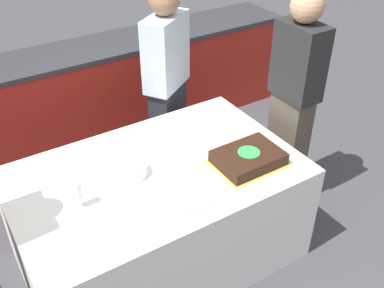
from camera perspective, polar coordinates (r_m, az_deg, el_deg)
ground_plane at (r=3.27m, az=-3.99°, el=-13.71°), size 14.00×14.00×0.00m
back_counter at (r=4.21m, az=-15.09°, el=5.30°), size 4.40×0.58×0.92m
dining_table at (r=3.00m, az=-4.27°, el=-8.97°), size 1.76×1.11×0.75m
cake at (r=2.81m, az=7.17°, el=-1.76°), size 0.44×0.34×0.09m
plate_stack at (r=2.73m, az=-7.78°, el=-3.28°), size 0.20×0.20×0.07m
wine_glass at (r=2.51m, az=-14.34°, el=-5.85°), size 0.07×0.07×0.17m
side_plate_near_cake at (r=3.05m, az=3.55°, el=0.86°), size 0.20×0.20×0.00m
utensil_pile at (r=2.50m, az=0.78°, el=-7.69°), size 0.16×0.10×0.02m
person_cutting_cake at (r=3.50m, az=-3.19°, el=7.36°), size 0.45×0.40×1.62m
person_seated_right at (r=3.24m, az=12.69°, el=5.05°), size 0.21×0.34×1.68m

